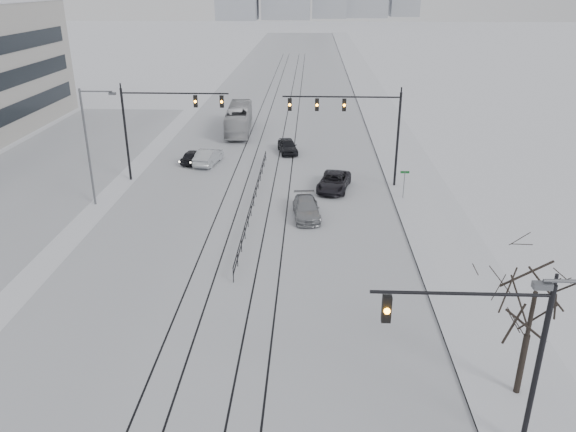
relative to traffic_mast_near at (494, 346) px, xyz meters
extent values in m
cube|color=silver|center=(-10.79, 54.00, -4.55)|extent=(22.00, 260.00, 0.02)
cube|color=silver|center=(2.71, 54.00, -4.48)|extent=(5.00, 260.00, 0.16)
cube|color=gray|center=(0.26, 54.00, -4.50)|extent=(0.10, 260.00, 0.12)
cube|color=silver|center=(-30.79, 29.00, -4.55)|extent=(14.00, 60.00, 0.03)
cube|color=black|center=(-13.39, 34.00, -4.54)|extent=(0.10, 180.00, 0.01)
cube|color=black|center=(-11.99, 34.00, -4.54)|extent=(0.10, 180.00, 0.01)
cube|color=black|center=(-9.59, 34.00, -4.54)|extent=(0.10, 180.00, 0.01)
cube|color=black|center=(-8.19, 34.00, -4.54)|extent=(0.10, 180.00, 0.01)
cylinder|color=black|center=(1.61, 0.00, -1.06)|extent=(0.20, 0.20, 7.00)
cylinder|color=black|center=(-1.39, 0.00, 2.04)|extent=(6.00, 0.12, 0.12)
cube|color=black|center=(-3.79, 0.00, 1.39)|extent=(0.32, 0.24, 1.00)
sphere|color=orange|center=(-3.79, -0.14, 1.39)|extent=(0.22, 0.22, 0.22)
cylinder|color=black|center=(0.71, 29.00, -0.56)|extent=(0.20, 0.20, 8.00)
cylinder|color=black|center=(-4.04, 29.00, 3.04)|extent=(9.50, 0.12, 0.12)
cube|color=black|center=(-8.19, 29.00, 2.39)|extent=(0.32, 0.24, 1.00)
sphere|color=orange|center=(-8.19, 28.86, 2.39)|extent=(0.22, 0.22, 0.22)
cube|color=black|center=(-5.99, 29.00, 2.39)|extent=(0.32, 0.24, 1.00)
sphere|color=orange|center=(-5.99, 28.86, 2.39)|extent=(0.22, 0.22, 0.22)
cube|color=black|center=(-3.79, 29.00, 2.39)|extent=(0.32, 0.24, 1.00)
sphere|color=orange|center=(-3.79, 28.86, 2.39)|extent=(0.22, 0.22, 0.22)
cylinder|color=black|center=(-22.29, 30.00, -0.56)|extent=(0.20, 0.20, 8.00)
cylinder|color=black|center=(-17.79, 30.00, 3.04)|extent=(9.00, 0.12, 0.12)
cube|color=black|center=(-13.89, 30.00, 2.39)|extent=(0.32, 0.24, 1.00)
sphere|color=orange|center=(-13.89, 29.86, 2.39)|extent=(0.22, 0.22, 0.22)
cube|color=black|center=(-16.09, 30.00, 2.39)|extent=(0.32, 0.24, 1.00)
sphere|color=orange|center=(-16.09, 29.86, 2.39)|extent=(0.22, 0.22, 0.22)
cube|color=#595B60|center=(-0.19, -3.00, 4.09)|extent=(0.50, 0.25, 0.18)
cylinder|color=#595B60|center=(-23.29, 24.00, -0.06)|extent=(0.16, 0.16, 9.00)
cylinder|color=#595B60|center=(-22.09, 24.00, 4.24)|extent=(2.40, 0.10, 0.10)
cube|color=#595B60|center=(-20.89, 24.00, 4.09)|extent=(0.50, 0.25, 0.18)
cylinder|color=black|center=(2.41, 3.00, -3.06)|extent=(0.26, 0.26, 3.00)
cylinder|color=black|center=(2.41, 3.00, -0.81)|extent=(0.18, 0.18, 2.50)
cube|color=black|center=(-10.79, 24.00, -3.61)|extent=(0.06, 24.00, 0.06)
cube|color=black|center=(-10.79, 24.00, -4.01)|extent=(0.06, 24.00, 0.06)
cylinder|color=#595B60|center=(1.01, 26.00, -3.36)|extent=(0.06, 0.06, 2.40)
cube|color=#0C4C19|center=(1.01, 26.00, -2.26)|extent=(0.70, 0.04, 0.18)
imported|color=black|center=(-17.72, 35.12, -3.92)|extent=(2.13, 3.95, 1.28)
imported|color=#B6BBBF|center=(-16.17, 34.71, -3.81)|extent=(2.32, 4.77, 1.51)
imported|color=black|center=(-4.45, 28.08, -3.86)|extent=(3.30, 5.41, 1.40)
imported|color=gray|center=(-6.68, 22.00, -3.89)|extent=(2.30, 4.77, 1.34)
imported|color=black|center=(-8.79, 38.88, -3.85)|extent=(2.49, 4.42, 1.42)
imported|color=#B4B5B8|center=(-14.75, 47.18, -3.05)|extent=(3.15, 11.00, 3.03)
camera|label=1|loc=(-6.44, -16.36, 11.59)|focal=35.00mm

